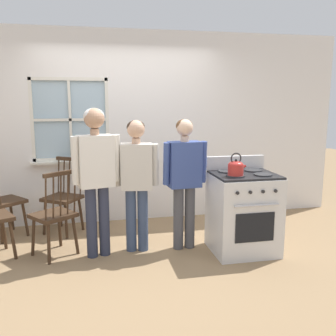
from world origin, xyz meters
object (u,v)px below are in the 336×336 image
object	(u,v)px
chair_by_window	(63,198)
chair_near_wall	(54,216)
person_teen_center	(136,174)
chair_near_stove	(4,202)
potted_plant	(77,154)
kettle	(236,167)
person_adult_right	(184,173)
person_elderly_left	(96,167)
stove	(243,212)

from	to	relation	value
chair_by_window	chair_near_wall	size ratio (longest dim) A/B	1.00
chair_near_wall	person_teen_center	bearing A→B (deg)	140.32
chair_near_wall	chair_near_stove	distance (m)	1.00
chair_near_wall	chair_near_stove	xyz separation A→B (m)	(-0.68, 0.73, 0.00)
potted_plant	chair_near_wall	bearing A→B (deg)	-102.43
chair_near_wall	chair_near_stove	bearing A→B (deg)	-84.04
chair_near_stove	kettle	world-z (taller)	kettle
chair_by_window	chair_near_wall	distance (m)	0.78
chair_near_stove	kettle	bearing A→B (deg)	-153.33
chair_near_stove	person_adult_right	distance (m)	2.36
person_teen_center	potted_plant	bearing A→B (deg)	129.83
person_elderly_left	person_teen_center	distance (m)	0.47
chair_near_wall	chair_near_stove	world-z (taller)	same
stove	kettle	distance (m)	0.59
stove	chair_near_stove	bearing A→B (deg)	159.62
chair_near_wall	stove	bearing A→B (deg)	134.63
kettle	potted_plant	distance (m)	2.29
chair_near_stove	person_adult_right	size ratio (longest dim) A/B	0.65
chair_by_window	kettle	size ratio (longest dim) A/B	4.02
person_elderly_left	stove	bearing A→B (deg)	-19.91
chair_by_window	chair_near_stove	distance (m)	0.73
chair_by_window	potted_plant	xyz separation A→B (m)	(0.19, 0.28, 0.54)
person_elderly_left	potted_plant	bearing A→B (deg)	88.76
person_elderly_left	person_teen_center	size ratio (longest dim) A/B	1.09
person_teen_center	potted_plant	world-z (taller)	person_teen_center
person_teen_center	potted_plant	xyz separation A→B (m)	(-0.69, 1.10, 0.09)
kettle	person_teen_center	bearing A→B (deg)	158.97
kettle	person_adult_right	bearing A→B (deg)	143.38
chair_near_wall	stove	size ratio (longest dim) A/B	0.92
potted_plant	chair_by_window	bearing A→B (deg)	-123.13
chair_near_stove	potted_plant	size ratio (longest dim) A/B	3.10
chair_by_window	kettle	bearing A→B (deg)	1.92
chair_near_wall	kettle	world-z (taller)	kettle
person_adult_right	kettle	size ratio (longest dim) A/B	6.20
chair_by_window	stove	xyz separation A→B (m)	(2.07, -1.09, 0.01)
person_adult_right	kettle	bearing A→B (deg)	-41.19
chair_by_window	chair_near_stove	size ratio (longest dim) A/B	1.00
kettle	potted_plant	size ratio (longest dim) A/B	0.77
person_adult_right	stove	bearing A→B (deg)	-24.02
chair_near_stove	chair_near_wall	bearing A→B (deg)	-176.38
person_adult_right	stove	world-z (taller)	person_adult_right
person_teen_center	chair_near_stove	bearing A→B (deg)	162.05
person_elderly_left	potted_plant	size ratio (longest dim) A/B	5.20
person_teen_center	person_adult_right	bearing A→B (deg)	3.62
chair_by_window	chair_near_wall	xyz separation A→B (m)	(-0.05, -0.78, 0.00)
person_elderly_left	kettle	xyz separation A→B (m)	(1.49, -0.33, 0.00)
chair_by_window	chair_near_stove	world-z (taller)	same
chair_near_wall	chair_by_window	bearing A→B (deg)	-130.62
person_teen_center	chair_by_window	bearing A→B (deg)	144.71
stove	potted_plant	distance (m)	2.39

